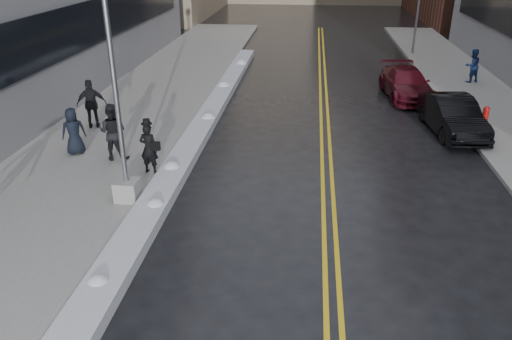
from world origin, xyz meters
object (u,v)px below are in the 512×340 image
(pedestrian_fedora, at_px, (149,149))
(car_maroon, at_px, (406,83))
(car_black, at_px, (452,116))
(pedestrian_b, at_px, (113,132))
(lamppost, at_px, (119,122))
(pedestrian_c, at_px, (74,131))
(fire_hydrant, at_px, (486,114))
(traffic_signal, at_px, (419,2))
(pedestrian_east, at_px, (472,66))
(pedestrian_d, at_px, (92,104))

(pedestrian_fedora, distance_m, car_maroon, 13.98)
(car_maroon, bearing_deg, car_black, -83.30)
(pedestrian_fedora, relative_size, car_maroon, 0.35)
(pedestrian_b, relative_size, car_maroon, 0.41)
(lamppost, xyz_separation_m, pedestrian_fedora, (0.10, 1.88, -1.56))
(lamppost, xyz_separation_m, pedestrian_c, (-2.98, 3.13, -1.55))
(fire_hydrant, bearing_deg, traffic_signal, 92.05)
(lamppost, bearing_deg, pedestrian_east, 47.51)
(lamppost, xyz_separation_m, pedestrian_b, (-1.43, 2.83, -1.40))
(traffic_signal, relative_size, car_black, 1.35)
(lamppost, distance_m, car_maroon, 15.56)
(traffic_signal, distance_m, pedestrian_east, 7.81)
(traffic_signal, xyz_separation_m, pedestrian_fedora, (-11.70, -20.12, -2.43))
(fire_hydrant, bearing_deg, pedestrian_east, 79.70)
(pedestrian_b, xyz_separation_m, pedestrian_east, (14.96, 11.94, -0.12))
(pedestrian_d, relative_size, pedestrian_east, 1.12)
(fire_hydrant, distance_m, car_maroon, 4.75)
(lamppost, height_order, traffic_signal, lamppost)
(pedestrian_fedora, distance_m, pedestrian_east, 18.62)
(lamppost, height_order, fire_hydrant, lamppost)
(lamppost, xyz_separation_m, fire_hydrant, (12.30, 8.00, -1.98))
(lamppost, relative_size, pedestrian_b, 3.86)
(fire_hydrant, relative_size, pedestrian_fedora, 0.44)
(fire_hydrant, height_order, car_maroon, car_maroon)
(pedestrian_fedora, xyz_separation_m, car_maroon, (9.64, 10.12, -0.28))
(lamppost, height_order, car_maroon, lamppost)
(pedestrian_east, bearing_deg, pedestrian_c, 11.41)
(pedestrian_fedora, xyz_separation_m, pedestrian_b, (-1.53, 0.95, 0.16))
(pedestrian_c, bearing_deg, pedestrian_fedora, 129.00)
(traffic_signal, distance_m, pedestrian_b, 23.40)
(pedestrian_d, height_order, car_maroon, pedestrian_d)
(pedestrian_east, bearing_deg, car_black, 46.26)
(fire_hydrant, xyz_separation_m, pedestrian_b, (-13.73, -5.17, 0.59))
(pedestrian_c, xyz_separation_m, car_black, (13.72, 3.95, -0.25))
(pedestrian_fedora, xyz_separation_m, pedestrian_east, (13.43, 12.89, 0.04))
(traffic_signal, xyz_separation_m, car_maroon, (-2.06, -10.00, -2.71))
(traffic_signal, height_order, car_maroon, traffic_signal)
(pedestrian_c, relative_size, car_black, 0.37)
(lamppost, relative_size, pedestrian_east, 4.40)
(pedestrian_c, bearing_deg, car_black, 167.19)
(lamppost, height_order, pedestrian_d, lamppost)
(pedestrian_d, height_order, pedestrian_east, pedestrian_d)
(car_maroon, bearing_deg, pedestrian_b, -145.38)
(fire_hydrant, xyz_separation_m, pedestrian_d, (-15.74, -2.19, 0.57))
(pedestrian_fedora, distance_m, pedestrian_d, 5.30)
(pedestrian_d, xyz_separation_m, car_maroon, (13.18, 6.18, -0.43))
(pedestrian_fedora, distance_m, pedestrian_b, 1.81)
(lamppost, xyz_separation_m, traffic_signal, (11.80, 22.00, 0.87))
(lamppost, bearing_deg, pedestrian_fedora, 86.95)
(traffic_signal, bearing_deg, car_black, -94.08)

